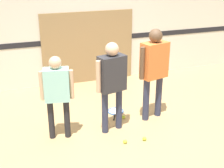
# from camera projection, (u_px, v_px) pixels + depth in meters

# --- Properties ---
(ground_plane) EXTENTS (16.00, 16.00, 0.00)m
(ground_plane) POSITION_uv_depth(u_px,v_px,m) (123.00, 128.00, 5.51)
(ground_plane) COLOR tan
(wall_back) EXTENTS (16.00, 0.07, 3.20)m
(wall_back) POSITION_uv_depth(u_px,v_px,m) (84.00, 15.00, 7.09)
(wall_back) COLOR silver
(wall_back) RESTS_ON ground_plane
(wall_panel) EXTENTS (2.18, 0.05, 1.68)m
(wall_panel) POSITION_uv_depth(u_px,v_px,m) (88.00, 48.00, 7.33)
(wall_panel) COLOR #93754C
(wall_panel) RESTS_ON ground_plane
(person_instructor) EXTENTS (0.58, 0.34, 1.56)m
(person_instructor) POSITION_uv_depth(u_px,v_px,m) (112.00, 78.00, 5.09)
(person_instructor) COLOR #2D334C
(person_instructor) RESTS_ON ground_plane
(person_student_left) EXTENTS (0.52, 0.29, 1.41)m
(person_student_left) POSITION_uv_depth(u_px,v_px,m) (57.00, 89.00, 4.91)
(person_student_left) COLOR #232328
(person_student_left) RESTS_ON ground_plane
(person_student_right) EXTENTS (0.62, 0.37, 1.68)m
(person_student_right) POSITION_uv_depth(u_px,v_px,m) (154.00, 65.00, 5.50)
(person_student_right) COLOR #2D334C
(person_student_right) RESTS_ON ground_plane
(racket_spare_on_floor) EXTENTS (0.43, 0.55, 0.03)m
(racket_spare_on_floor) POSITION_uv_depth(u_px,v_px,m) (115.00, 111.00, 6.08)
(racket_spare_on_floor) COLOR blue
(racket_spare_on_floor) RESTS_ON ground_plane
(tennis_ball_near_instructor) EXTENTS (0.07, 0.07, 0.07)m
(tennis_ball_near_instructor) POSITION_uv_depth(u_px,v_px,m) (125.00, 142.00, 5.03)
(tennis_ball_near_instructor) COLOR #CCE038
(tennis_ball_near_instructor) RESTS_ON ground_plane
(tennis_ball_by_spare_racket) EXTENTS (0.07, 0.07, 0.07)m
(tennis_ball_by_spare_racket) POSITION_uv_depth(u_px,v_px,m) (118.00, 114.00, 5.92)
(tennis_ball_by_spare_racket) COLOR #CCE038
(tennis_ball_by_spare_racket) RESTS_ON ground_plane
(tennis_ball_stray_left) EXTENTS (0.07, 0.07, 0.07)m
(tennis_ball_stray_left) POSITION_uv_depth(u_px,v_px,m) (124.00, 117.00, 5.81)
(tennis_ball_stray_left) COLOR #CCE038
(tennis_ball_stray_left) RESTS_ON ground_plane
(tennis_ball_stray_right) EXTENTS (0.07, 0.07, 0.07)m
(tennis_ball_stray_right) POSITION_uv_depth(u_px,v_px,m) (144.00, 139.00, 5.11)
(tennis_ball_stray_right) COLOR #CCE038
(tennis_ball_stray_right) RESTS_ON ground_plane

